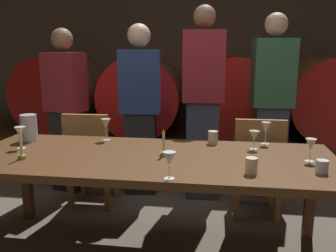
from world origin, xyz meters
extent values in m
cube|color=#473A2D|center=(0.00, 2.94, 1.39)|extent=(6.61, 0.24, 2.79)
cube|color=#4C2D16|center=(0.00, 2.39, 0.20)|extent=(5.95, 0.90, 0.40)
cylinder|color=brown|center=(-1.61, 2.39, 0.87)|extent=(0.94, 0.83, 0.94)
cylinder|color=maroon|center=(-1.61, 1.96, 0.87)|extent=(0.95, 0.03, 0.95)
cylinder|color=maroon|center=(-1.61, 2.82, 0.87)|extent=(0.95, 0.03, 0.95)
cylinder|color=#2D2D33|center=(-1.61, 2.39, 0.87)|extent=(0.94, 0.04, 0.94)
cylinder|color=brown|center=(-0.55, 2.39, 0.87)|extent=(0.94, 0.83, 0.94)
cylinder|color=#B21C16|center=(-0.55, 1.96, 0.87)|extent=(0.95, 0.03, 0.95)
cylinder|color=#B21C16|center=(-0.55, 2.82, 0.87)|extent=(0.95, 0.03, 0.95)
cylinder|color=#2D2D33|center=(-0.55, 2.39, 0.87)|extent=(0.94, 0.04, 0.94)
cylinder|color=#513319|center=(0.53, 2.39, 0.87)|extent=(0.94, 0.83, 0.94)
cylinder|color=#B21C16|center=(0.53, 1.96, 0.87)|extent=(0.95, 0.03, 0.95)
cylinder|color=#B21C16|center=(0.53, 2.82, 0.87)|extent=(0.95, 0.03, 0.95)
cylinder|color=#2D2D33|center=(0.53, 2.39, 0.87)|extent=(0.94, 0.04, 0.94)
cylinder|color=brown|center=(1.57, 2.39, 0.87)|extent=(0.94, 0.83, 0.94)
cylinder|color=#B21C16|center=(1.57, 2.82, 0.87)|extent=(0.95, 0.03, 0.95)
cylinder|color=#2D2D33|center=(1.57, 2.39, 0.87)|extent=(0.94, 0.04, 0.94)
cube|color=#4C2D16|center=(-0.08, 0.36, 0.70)|extent=(2.45, 0.95, 0.05)
cube|color=#4C2D16|center=(-1.23, 0.77, 0.34)|extent=(0.07, 0.07, 0.68)
cube|color=#4C2D16|center=(1.07, 0.77, 0.34)|extent=(0.07, 0.07, 0.68)
cube|color=olive|center=(-0.77, 1.15, 0.44)|extent=(0.41, 0.41, 0.04)
cube|color=olive|center=(-0.77, 0.97, 0.67)|extent=(0.40, 0.05, 0.42)
cube|color=olive|center=(-0.61, 1.33, 0.21)|extent=(0.05, 0.05, 0.42)
cube|color=olive|center=(-0.94, 1.32, 0.21)|extent=(0.05, 0.05, 0.42)
cube|color=olive|center=(-0.60, 0.99, 0.21)|extent=(0.05, 0.05, 0.42)
cube|color=olive|center=(-0.94, 0.98, 0.21)|extent=(0.05, 0.05, 0.42)
cube|color=olive|center=(0.69, 1.13, 0.44)|extent=(0.41, 0.41, 0.04)
cube|color=olive|center=(0.70, 0.95, 0.67)|extent=(0.40, 0.05, 0.42)
cube|color=olive|center=(0.86, 1.30, 0.21)|extent=(0.04, 0.04, 0.42)
cube|color=olive|center=(0.52, 1.30, 0.21)|extent=(0.04, 0.04, 0.42)
cube|color=olive|center=(0.87, 0.96, 0.21)|extent=(0.04, 0.04, 0.42)
cube|color=olive|center=(0.53, 0.96, 0.21)|extent=(0.04, 0.04, 0.42)
cube|color=black|center=(-1.15, 1.46, 0.41)|extent=(0.34, 0.27, 0.82)
cube|color=maroon|center=(-1.15, 1.46, 1.11)|extent=(0.43, 0.33, 0.57)
sphere|color=#8C664C|center=(-1.15, 1.46, 1.52)|extent=(0.21, 0.21, 0.21)
cube|color=black|center=(-0.40, 1.48, 0.41)|extent=(0.32, 0.23, 0.82)
cube|color=navy|center=(-0.40, 1.48, 1.12)|extent=(0.40, 0.27, 0.60)
sphere|color=beige|center=(-0.40, 1.48, 1.55)|extent=(0.22, 0.22, 0.22)
cube|color=#33384C|center=(0.21, 1.44, 0.47)|extent=(0.31, 0.22, 0.94)
cube|color=maroon|center=(0.21, 1.44, 1.27)|extent=(0.39, 0.26, 0.65)
sphere|color=#8C664C|center=(0.21, 1.44, 1.71)|extent=(0.20, 0.20, 0.20)
cube|color=#33384C|center=(0.86, 1.61, 0.44)|extent=(0.32, 0.23, 0.89)
cube|color=#336047|center=(0.86, 1.61, 1.20)|extent=(0.40, 0.28, 0.63)
sphere|color=#D8A884|center=(0.86, 1.61, 1.65)|extent=(0.21, 0.21, 0.21)
cylinder|color=olive|center=(-0.89, 0.17, 0.74)|extent=(0.05, 0.05, 0.02)
cylinder|color=#EDE5CC|center=(-0.89, 0.17, 0.83)|extent=(0.02, 0.02, 0.16)
cone|color=yellow|center=(-0.89, 0.17, 0.93)|extent=(0.01, 0.01, 0.02)
cylinder|color=olive|center=(0.01, 0.36, 0.74)|extent=(0.05, 0.05, 0.02)
cylinder|color=#EDE5CC|center=(0.01, 0.36, 0.82)|extent=(0.02, 0.02, 0.14)
cone|color=yellow|center=(0.01, 0.36, 0.90)|extent=(0.01, 0.01, 0.02)
cylinder|color=silver|center=(-1.09, 0.63, 0.83)|extent=(0.12, 0.12, 0.20)
cylinder|color=silver|center=(-1.03, 0.40, 0.73)|extent=(0.06, 0.06, 0.00)
cylinder|color=silver|center=(-1.03, 0.40, 0.77)|extent=(0.01, 0.01, 0.08)
cone|color=silver|center=(-1.03, 0.40, 0.85)|extent=(0.08, 0.08, 0.08)
cylinder|color=silver|center=(-0.50, 0.72, 0.73)|extent=(0.06, 0.06, 0.00)
cylinder|color=silver|center=(-0.50, 0.72, 0.77)|extent=(0.01, 0.01, 0.09)
cone|color=silver|center=(-0.50, 0.72, 0.86)|extent=(0.08, 0.08, 0.08)
cylinder|color=silver|center=(0.11, -0.06, 0.73)|extent=(0.06, 0.06, 0.00)
cylinder|color=silver|center=(0.11, -0.06, 0.77)|extent=(0.01, 0.01, 0.07)
cone|color=silver|center=(0.11, -0.06, 0.84)|extent=(0.07, 0.07, 0.08)
cylinder|color=silver|center=(0.62, 0.62, 0.73)|extent=(0.06, 0.06, 0.00)
cylinder|color=silver|center=(0.62, 0.62, 0.76)|extent=(0.01, 0.01, 0.06)
cone|color=silver|center=(0.62, 0.62, 0.83)|extent=(0.07, 0.07, 0.07)
cylinder|color=white|center=(0.71, 0.78, 0.73)|extent=(0.06, 0.06, 0.00)
cylinder|color=white|center=(0.71, 0.78, 0.77)|extent=(0.01, 0.01, 0.08)
cone|color=white|center=(0.71, 0.78, 0.85)|extent=(0.07, 0.07, 0.09)
cylinder|color=silver|center=(0.94, 0.38, 0.73)|extent=(0.06, 0.06, 0.00)
cylinder|color=silver|center=(0.94, 0.38, 0.76)|extent=(0.01, 0.01, 0.07)
cone|color=silver|center=(0.94, 0.38, 0.84)|extent=(0.07, 0.07, 0.08)
cylinder|color=beige|center=(0.33, 0.74, 0.77)|extent=(0.07, 0.07, 0.10)
cylinder|color=beige|center=(0.56, 0.09, 0.77)|extent=(0.07, 0.07, 0.10)
cylinder|color=silver|center=(0.96, 0.16, 0.76)|extent=(0.07, 0.07, 0.08)
camera|label=1|loc=(0.37, -1.94, 1.43)|focal=39.01mm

